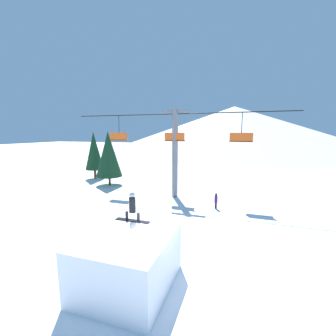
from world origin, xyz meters
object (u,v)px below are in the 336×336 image
(snowboarder, at_px, (132,207))
(pine_tree_near, at_px, (109,154))
(distant_skier, at_px, (216,200))
(snow_ramp, at_px, (128,261))

(snowboarder, xyz_separation_m, pine_tree_near, (-9.53, 13.01, 0.78))
(distant_skier, bearing_deg, pine_tree_near, 160.74)
(pine_tree_near, relative_size, distant_skier, 4.86)
(snow_ramp, height_order, snowboarder, snowboarder)
(snow_ramp, height_order, pine_tree_near, pine_tree_near)
(snow_ramp, height_order, distant_skier, snow_ramp)
(pine_tree_near, xyz_separation_m, distant_skier, (12.17, -4.25, -2.82))
(snow_ramp, xyz_separation_m, snowboarder, (-0.44, 1.27, 1.67))
(snowboarder, relative_size, pine_tree_near, 0.26)
(snowboarder, xyz_separation_m, distant_skier, (2.63, 8.76, -2.04))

